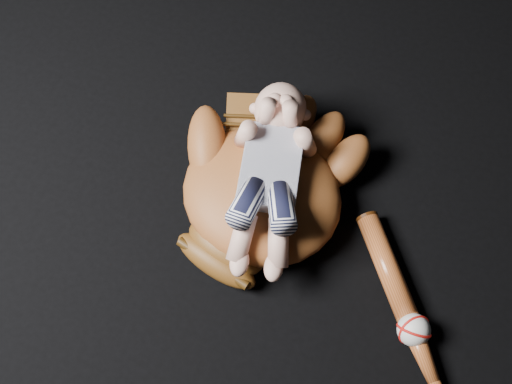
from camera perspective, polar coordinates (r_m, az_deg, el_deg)
baseball_glove at (r=1.29m, az=0.53°, el=0.11°), size 0.51×0.55×0.15m
newborn_baby at (r=1.23m, az=1.15°, el=1.08°), size 0.27×0.43×0.16m
baseball_bat at (r=1.28m, az=13.76°, el=-11.80°), size 0.33×0.41×0.05m
baseball at (r=1.27m, az=13.85°, el=-11.82°), size 0.08×0.08×0.06m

